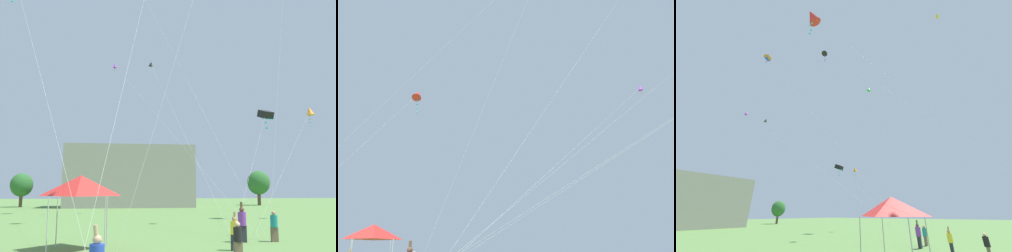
# 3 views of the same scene
# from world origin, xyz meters

# --- Properties ---
(distant_building) EXTENTS (20.56, 8.54, 9.89)m
(distant_building) POSITION_xyz_m (-3.47, 49.49, 4.95)
(distant_building) COLOR gray
(distant_building) RESTS_ON ground
(tree_far_left) EXTENTS (4.14, 3.73, 6.25)m
(tree_far_left) POSITION_xyz_m (20.24, 53.67, 4.04)
(tree_far_left) COLOR brown
(tree_far_left) RESTS_ON ground
(tree_far_centre) EXTENTS (3.63, 3.27, 5.48)m
(tree_far_centre) POSITION_xyz_m (-21.04, 51.30, 3.54)
(tree_far_centre) COLOR brown
(tree_far_centre) RESTS_ON ground
(festival_tent) EXTENTS (2.76, 2.76, 3.45)m
(festival_tent) POSITION_xyz_m (-6.87, 5.37, 2.96)
(festival_tent) COLOR #B7B7BC
(festival_tent) RESTS_ON ground
(person_yellow_shirt) EXTENTS (0.36, 0.36, 1.76)m
(person_yellow_shirt) POSITION_xyz_m (0.32, 4.26, 0.86)
(person_yellow_shirt) COLOR #282833
(person_yellow_shirt) RESTS_ON ground
(person_black_shirt) EXTENTS (0.35, 0.35, 1.49)m
(person_black_shirt) POSITION_xyz_m (-0.23, 2.05, 0.80)
(person_black_shirt) COLOR brown
(person_black_shirt) RESTS_ON ground
(person_purple_shirt) EXTENTS (0.44, 0.44, 2.13)m
(person_purple_shirt) POSITION_xyz_m (1.56, 6.90, 1.03)
(person_purple_shirt) COLOR #282833
(person_purple_shirt) RESTS_ON ground
(person_teal_shirt) EXTENTS (0.39, 0.39, 1.64)m
(person_teal_shirt) POSITION_xyz_m (3.35, 6.90, 0.88)
(person_teal_shirt) COLOR brown
(person_teal_shirt) RESTS_ON ground
(kite_purple_diamond_0) EXTENTS (9.00, 21.30, 17.05)m
(kite_purple_diamond_0) POSITION_xyz_m (-5.80, 28.08, 16.64)
(kite_purple_diamond_0) COLOR silver
(kite_purple_diamond_0) RESTS_ON ground
(kite_black_diamond_2) EXTENTS (3.18, 23.05, 18.11)m
(kite_black_diamond_2) POSITION_xyz_m (-1.62, 29.86, 17.63)
(kite_black_diamond_2) COLOR silver
(kite_black_diamond_2) RESTS_ON ground
(kite_black_box_4) EXTENTS (8.92, 15.69, 10.71)m
(kite_black_box_4) POSITION_xyz_m (9.18, 21.75, 10.12)
(kite_black_box_4) COLOR silver
(kite_black_box_4) RESTS_ON ground
(kite_orange_diamond_5) EXTENTS (12.07, 14.85, 11.03)m
(kite_orange_diamond_5) POSITION_xyz_m (13.62, 21.30, 10.50)
(kite_orange_diamond_5) COLOR silver
(kite_orange_diamond_5) RESTS_ON ground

